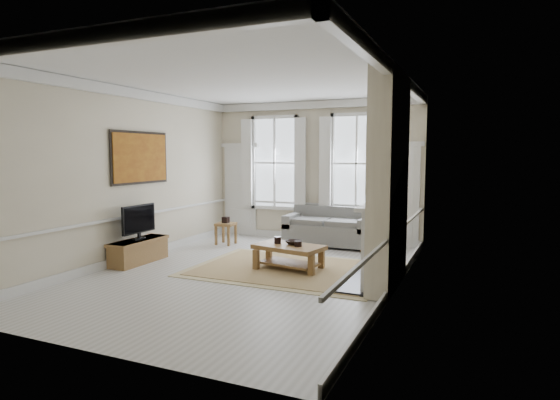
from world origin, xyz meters
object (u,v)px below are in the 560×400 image
at_px(side_table, 226,227).
at_px(sofa, 329,229).
at_px(tv_stand, 139,251).
at_px(coffee_table, 289,249).

bearing_deg(side_table, sofa, 21.02).
distance_m(side_table, tv_stand, 2.41).
height_order(sofa, side_table, sofa).
bearing_deg(tv_stand, sofa, 47.97).
relative_size(side_table, coffee_table, 0.38).
bearing_deg(side_table, coffee_table, -35.87).
bearing_deg(sofa, coffee_table, -89.44).
distance_m(coffee_table, tv_stand, 2.98).
xyz_separation_m(sofa, side_table, (-2.27, -0.87, 0.03)).
distance_m(sofa, coffee_table, 2.53).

